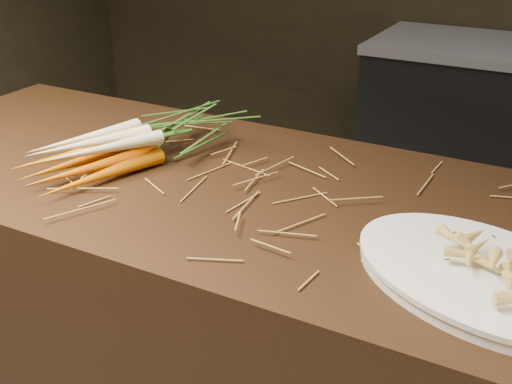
# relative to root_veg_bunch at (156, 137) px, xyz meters

# --- Properties ---
(straw_bedding) EXTENTS (1.40, 0.60, 0.02)m
(straw_bedding) POSITION_rel_root_veg_bunch_xyz_m (0.53, -0.04, -0.04)
(straw_bedding) COLOR #A27938
(straw_bedding) RESTS_ON main_counter
(root_veg_bunch) EXTENTS (0.33, 0.55, 0.10)m
(root_veg_bunch) POSITION_rel_root_veg_bunch_xyz_m (0.00, 0.00, 0.00)
(root_veg_bunch) COLOR #CF5A00
(root_veg_bunch) RESTS_ON main_counter
(serving_platter) EXTENTS (0.49, 0.41, 0.02)m
(serving_platter) POSITION_rel_root_veg_bunch_xyz_m (0.74, -0.18, -0.04)
(serving_platter) COLOR white
(serving_platter) RESTS_ON main_counter
(roasted_veg_heap) EXTENTS (0.25, 0.21, 0.05)m
(roasted_veg_heap) POSITION_rel_root_veg_bunch_xyz_m (0.74, -0.18, -0.00)
(roasted_veg_heap) COLOR #B48C3A
(roasted_veg_heap) RESTS_ON serving_platter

